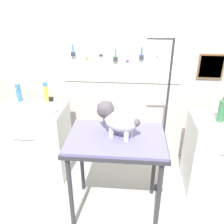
# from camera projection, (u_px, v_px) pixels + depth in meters

# --- Properties ---
(rear_wall_panel) EXTENTS (4.00, 0.11, 2.30)m
(rear_wall_panel) POSITION_uv_depth(u_px,v_px,m) (127.00, 77.00, 3.03)
(rear_wall_panel) COLOR #BDB2A8
(rear_wall_panel) RESTS_ON ground
(grooming_table) EXTENTS (0.93, 0.63, 0.91)m
(grooming_table) POSITION_uv_depth(u_px,v_px,m) (116.00, 146.00, 2.25)
(grooming_table) COLOR #2D2D33
(grooming_table) RESTS_ON ground
(grooming_arm) EXTENTS (0.29, 0.11, 1.75)m
(grooming_arm) POSITION_uv_depth(u_px,v_px,m) (163.00, 129.00, 2.50)
(grooming_arm) COLOR #2D2D33
(grooming_arm) RESTS_ON ground
(dog) EXTENTS (0.44, 0.31, 0.32)m
(dog) POSITION_uv_depth(u_px,v_px,m) (116.00, 119.00, 2.15)
(dog) COLOR silver
(dog) RESTS_ON grooming_table
(counter_left) EXTENTS (0.80, 0.58, 0.90)m
(counter_left) POSITION_uv_depth(u_px,v_px,m) (35.00, 140.00, 2.99)
(counter_left) COLOR silver
(counter_left) RESTS_ON ground
(cabinet_right) EXTENTS (0.68, 0.54, 0.89)m
(cabinet_right) POSITION_uv_depth(u_px,v_px,m) (218.00, 155.00, 2.72)
(cabinet_right) COLOR silver
(cabinet_right) RESTS_ON ground
(pump_bottle_white) EXTENTS (0.06, 0.06, 0.22)m
(pump_bottle_white) POSITION_uv_depth(u_px,v_px,m) (19.00, 94.00, 2.93)
(pump_bottle_white) COLOR #3A75C5
(pump_bottle_white) RESTS_ON counter_left
(spray_bottle_short) EXTENTS (0.05, 0.05, 0.25)m
(spray_bottle_short) POSITION_uv_depth(u_px,v_px,m) (46.00, 94.00, 2.92)
(spray_bottle_short) COLOR gold
(spray_bottle_short) RESTS_ON counter_left
(shampoo_bottle) EXTENTS (0.05, 0.05, 0.22)m
(shampoo_bottle) POSITION_uv_depth(u_px,v_px,m) (52.00, 108.00, 2.58)
(shampoo_bottle) COLOR white
(shampoo_bottle) RESTS_ON counter_left
(soda_bottle) EXTENTS (0.08, 0.08, 0.27)m
(soda_bottle) POSITION_uv_depth(u_px,v_px,m) (222.00, 110.00, 2.46)
(soda_bottle) COLOR #337043
(soda_bottle) RESTS_ON cabinet_right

